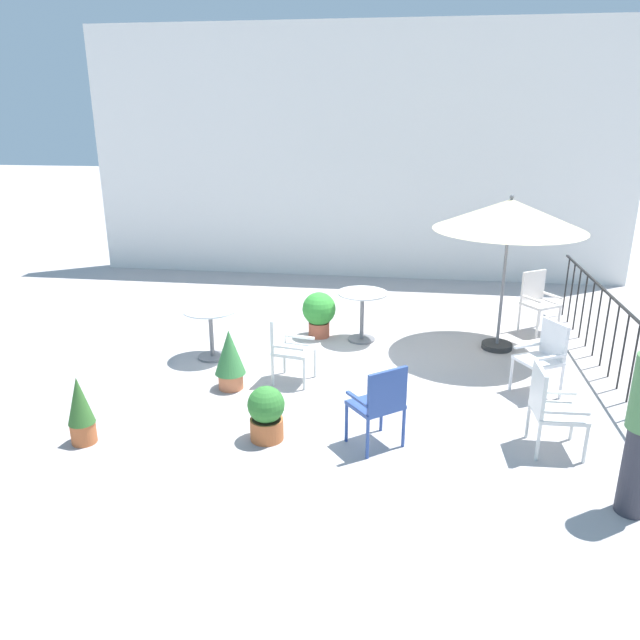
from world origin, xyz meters
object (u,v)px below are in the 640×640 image
at_px(patio_chair_2, 544,354).
at_px(potted_plant_2, 80,410).
at_px(patio_chair_4, 537,298).
at_px(patio_chair_0, 380,401).
at_px(patio_chair_3, 550,405).
at_px(potted_plant_1, 266,413).
at_px(potted_plant_0, 319,312).
at_px(patio_umbrella_0, 510,216).
at_px(cafe_table_0, 211,324).
at_px(potted_plant_3, 230,358).
at_px(cafe_table_1, 362,307).
at_px(patio_chair_1, 288,345).

relative_size(patio_chair_2, potted_plant_2, 1.23).
bearing_deg(patio_chair_4, patio_chair_0, -119.95).
distance_m(patio_chair_3, potted_plant_1, 2.90).
bearing_deg(potted_plant_0, patio_umbrella_0, -2.95).
bearing_deg(potted_plant_0, patio_chair_0, -71.03).
height_order(patio_chair_2, patio_chair_3, patio_chair_2).
xyz_separation_m(cafe_table_0, patio_chair_3, (4.16, -1.90, 0.00)).
height_order(cafe_table_0, patio_chair_3, patio_chair_3).
xyz_separation_m(patio_chair_3, potted_plant_3, (-3.62, 0.96, -0.09)).
distance_m(cafe_table_1, potted_plant_2, 4.35).
height_order(patio_chair_0, patio_chair_1, patio_chair_0).
relative_size(cafe_table_0, patio_chair_4, 0.79).
relative_size(patio_umbrella_0, potted_plant_0, 3.19).
bearing_deg(patio_chair_2, patio_chair_3, -98.70).
bearing_deg(cafe_table_0, patio_chair_1, -26.49).
relative_size(patio_chair_1, potted_plant_1, 1.43).
height_order(cafe_table_1, patio_chair_4, patio_chair_4).
height_order(patio_chair_2, potted_plant_3, patio_chair_2).
distance_m(cafe_table_0, potted_plant_3, 1.08).
height_order(patio_chair_1, patio_chair_4, patio_chair_4).
relative_size(patio_umbrella_0, patio_chair_4, 2.35).
relative_size(patio_chair_0, potted_plant_2, 1.22).
bearing_deg(potted_plant_3, patio_chair_2, 5.93).
bearing_deg(potted_plant_1, patio_chair_0, -0.18).
bearing_deg(cafe_table_0, potted_plant_3, -60.01).
distance_m(patio_chair_4, potted_plant_1, 5.23).
height_order(cafe_table_0, patio_chair_0, patio_chair_0).
xyz_separation_m(cafe_table_1, potted_plant_2, (-2.66, -3.45, -0.15)).
bearing_deg(patio_chair_0, patio_chair_4, 60.05).
height_order(patio_chair_4, potted_plant_3, patio_chair_4).
bearing_deg(potted_plant_3, patio_umbrella_0, 28.22).
distance_m(cafe_table_0, patio_chair_3, 4.57).
relative_size(potted_plant_0, potted_plant_3, 0.91).
bearing_deg(patio_chair_0, cafe_table_0, 139.42).
bearing_deg(potted_plant_3, patio_chair_0, -31.39).
relative_size(patio_chair_0, patio_chair_3, 1.00).
bearing_deg(potted_plant_0, cafe_table_0, -141.59).
bearing_deg(potted_plant_2, patio_chair_1, 45.11).
height_order(cafe_table_1, potted_plant_3, potted_plant_3).
distance_m(cafe_table_0, potted_plant_0, 1.74).
height_order(patio_chair_2, patio_chair_4, patio_chair_4).
relative_size(patio_chair_3, potted_plant_1, 1.51).
distance_m(potted_plant_0, potted_plant_2, 4.04).
bearing_deg(potted_plant_3, patio_chair_1, 26.27).
distance_m(cafe_table_0, potted_plant_2, 2.52).
relative_size(patio_umbrella_0, patio_chair_2, 2.44).
distance_m(patio_umbrella_0, cafe_table_0, 4.39).
distance_m(patio_chair_2, patio_chair_3, 1.38).
relative_size(cafe_table_0, patio_chair_3, 0.82).
xyz_separation_m(patio_chair_1, potted_plant_2, (-1.83, -1.84, -0.11)).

